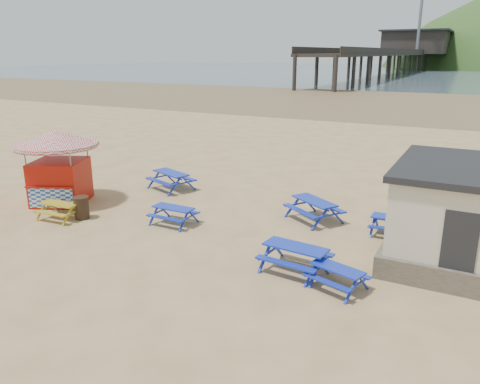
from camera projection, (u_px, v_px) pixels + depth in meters
The scene contains 13 objects.
ground at pixel (207, 224), 18.43m from camera, with size 400.00×400.00×0.00m, color tan.
wet_sand at pixel (413, 101), 65.12m from camera, with size 400.00×400.00×0.00m, color brown.
sea at pixel (462, 72), 162.75m from camera, with size 400.00×400.00×0.00m, color #4A5D6A.
picnic_table_blue_a at pixel (171, 181), 22.96m from camera, with size 2.52×2.28×0.87m.
picnic_table_blue_b at pixel (314, 210), 18.68m from camera, with size 2.59×2.47×0.85m.
picnic_table_blue_c at pixel (395, 227), 17.12m from camera, with size 1.69×1.36×0.71m.
picnic_table_blue_d at pixel (174, 215), 18.33m from camera, with size 1.68×1.36×0.69m.
picnic_table_blue_e at pixel (337, 278), 13.30m from camera, with size 1.84×1.64×0.65m.
picnic_table_blue_f at pixel (295, 258), 14.34m from camera, with size 2.10×1.76×0.82m.
picnic_table_yellow at pixel (60, 211), 18.88m from camera, with size 1.67×1.39×0.67m.
ice_cream_kiosk at pixel (58, 158), 20.47m from camera, with size 4.84×4.84×3.27m.
litter_bin at pixel (81, 207), 18.89m from camera, with size 0.63×0.63×0.92m.
pier at pixel (413, 55), 176.17m from camera, with size 24.00×220.00×39.29m.
Camera 1 is at (9.17, -14.73, 6.47)m, focal length 35.00 mm.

